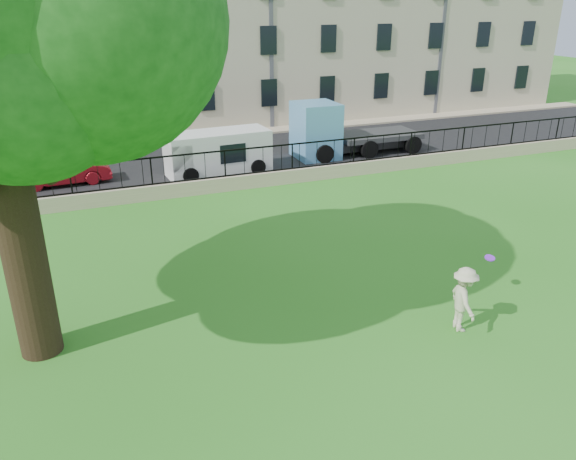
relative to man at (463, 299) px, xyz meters
name	(u,v)px	position (x,y,z in m)	size (l,w,h in m)	color
ground	(367,339)	(-2.31, 0.44, -0.82)	(120.00, 120.00, 0.00)	#28731B
retaining_wall	(226,184)	(-2.31, 12.44, -0.52)	(50.00, 0.40, 0.60)	tan
iron_railing	(225,164)	(-2.31, 12.44, 0.33)	(50.00, 0.05, 1.13)	black
street	(200,162)	(-2.31, 17.14, -0.82)	(60.00, 9.00, 0.01)	black
sidewalk	(178,138)	(-2.31, 22.34, -0.76)	(60.00, 1.40, 0.12)	tan
building_row	(151,8)	(-2.31, 28.00, 6.10)	(56.40, 10.40, 13.80)	beige
man	(463,299)	(0.00, 0.00, 0.00)	(1.06, 0.61, 1.64)	beige
frisbee	(490,258)	(1.69, 1.13, 0.30)	(0.27, 0.27, 0.03)	#7E27E0
red_sedan	(63,170)	(-8.55, 15.84, -0.19)	(1.34, 3.85, 1.27)	#A5141F
white_van	(218,153)	(-1.94, 14.93, 0.15)	(4.64, 1.81, 1.95)	white
blue_truck	(356,127)	(5.62, 15.84, 0.55)	(6.53, 2.32, 2.74)	#5EA3DC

